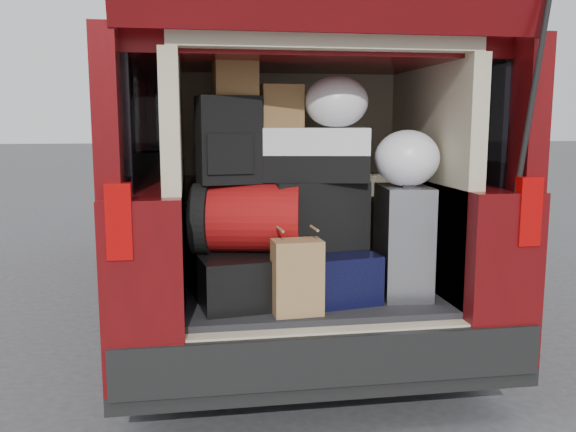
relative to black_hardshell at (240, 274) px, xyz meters
name	(u,v)px	position (x,y,z in m)	size (l,w,h in m)	color
ground	(316,411)	(0.36, -0.15, -0.67)	(80.00, 80.00, 0.00)	#37373A
minivan	(268,187)	(0.36, 1.70, 0.24)	(1.90, 5.35, 2.77)	black
load_floor	(306,338)	(0.36, 0.12, -0.39)	(1.24, 1.05, 0.55)	black
black_hardshell	(240,274)	(0.00, 0.00, 0.00)	(0.43, 0.59, 0.24)	black
navy_hardshell	(319,272)	(0.39, -0.02, 0.00)	(0.44, 0.54, 0.23)	black
silver_roller	(403,241)	(0.80, -0.07, 0.15)	(0.23, 0.36, 0.54)	silver
kraft_bag	(297,277)	(0.23, -0.30, 0.05)	(0.22, 0.14, 0.34)	olive
red_duffel	(247,218)	(0.03, -0.02, 0.28)	(0.50, 0.33, 0.33)	maroon
black_soft_case	(317,214)	(0.39, 0.04, 0.28)	(0.46, 0.28, 0.33)	black
backpack	(228,140)	(-0.05, 0.00, 0.65)	(0.29, 0.17, 0.41)	black
twotone_duffel	(309,154)	(0.35, 0.05, 0.58)	(0.57, 0.30, 0.26)	white
grocery_sack_lower	(235,76)	(-0.01, 0.02, 0.95)	(0.20, 0.16, 0.18)	brown
grocery_sack_upper	(279,106)	(0.20, 0.08, 0.81)	(0.21, 0.17, 0.21)	brown
plastic_bag_center	(336,102)	(0.48, 0.03, 0.83)	(0.31, 0.29, 0.25)	white
plastic_bag_right	(407,158)	(0.80, -0.09, 0.56)	(0.31, 0.29, 0.27)	white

